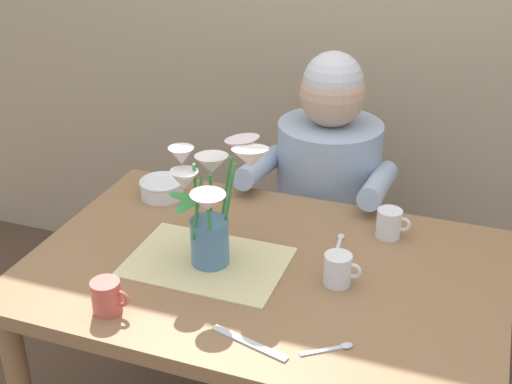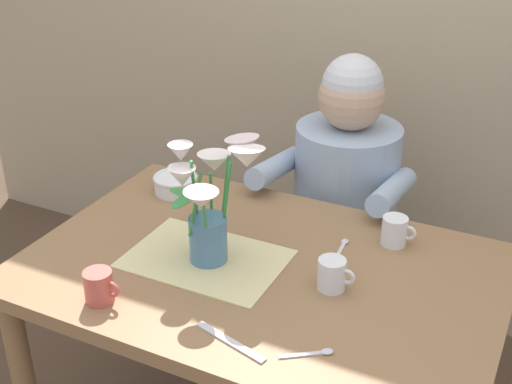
{
  "view_description": "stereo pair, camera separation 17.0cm",
  "coord_description": "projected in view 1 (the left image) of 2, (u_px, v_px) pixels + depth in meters",
  "views": [
    {
      "loc": [
        0.48,
        -1.37,
        1.69
      ],
      "look_at": [
        -0.04,
        0.05,
        0.92
      ],
      "focal_mm": 47.69,
      "sensor_mm": 36.0,
      "label": 1
    },
    {
      "loc": [
        0.63,
        -1.31,
        1.69
      ],
      "look_at": [
        -0.04,
        0.05,
        0.92
      ],
      "focal_mm": 47.69,
      "sensor_mm": 36.0,
      "label": 2
    }
  ],
  "objects": [
    {
      "name": "dining_table",
      "position": [
        264.0,
        297.0,
        1.77
      ],
      "size": [
        1.2,
        0.8,
        0.74
      ],
      "color": "olive",
      "rests_on": "ground_plane"
    },
    {
      "name": "seated_person",
      "position": [
        326.0,
        216.0,
        2.32
      ],
      "size": [
        0.45,
        0.47,
        1.14
      ],
      "rotation": [
        0.0,
        0.0,
        0.02
      ],
      "color": "#4C4C56",
      "rests_on": "ground_plane"
    },
    {
      "name": "striped_placemat",
      "position": [
        207.0,
        262.0,
        1.74
      ],
      "size": [
        0.4,
        0.28,
        0.0
      ],
      "primitive_type": "cube",
      "color": "beige",
      "rests_on": "dining_table"
    },
    {
      "name": "flower_vase",
      "position": [
        214.0,
        199.0,
        1.65
      ],
      "size": [
        0.27,
        0.3,
        0.34
      ],
      "color": "teal",
      "rests_on": "dining_table"
    },
    {
      "name": "ceramic_bowl",
      "position": [
        162.0,
        188.0,
        2.06
      ],
      "size": [
        0.14,
        0.14,
        0.06
      ],
      "color": "white",
      "rests_on": "dining_table"
    },
    {
      "name": "dinner_knife",
      "position": [
        249.0,
        343.0,
        1.46
      ],
      "size": [
        0.19,
        0.07,
        0.0
      ],
      "primitive_type": "cube",
      "rotation": [
        0.0,
        0.0,
        -0.26
      ],
      "color": "silver",
      "rests_on": "dining_table"
    },
    {
      "name": "tea_cup",
      "position": [
        389.0,
        223.0,
        1.84
      ],
      "size": [
        0.09,
        0.07,
        0.08
      ],
      "color": "silver",
      "rests_on": "dining_table"
    },
    {
      "name": "ceramic_mug",
      "position": [
        338.0,
        269.0,
        1.64
      ],
      "size": [
        0.09,
        0.07,
        0.08
      ],
      "color": "silver",
      "rests_on": "dining_table"
    },
    {
      "name": "coffee_cup",
      "position": [
        107.0,
        297.0,
        1.54
      ],
      "size": [
        0.09,
        0.07,
        0.08
      ],
      "color": "#CC564C",
      "rests_on": "dining_table"
    },
    {
      "name": "spoon_0",
      "position": [
        335.0,
        348.0,
        1.44
      ],
      "size": [
        0.11,
        0.08,
        0.01
      ],
      "color": "silver",
      "rests_on": "dining_table"
    },
    {
      "name": "spoon_1",
      "position": [
        340.0,
        242.0,
        1.83
      ],
      "size": [
        0.02,
        0.12,
        0.01
      ],
      "color": "silver",
      "rests_on": "dining_table"
    }
  ]
}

